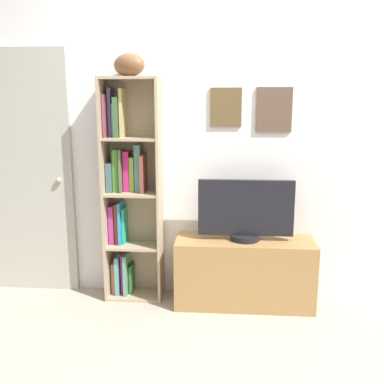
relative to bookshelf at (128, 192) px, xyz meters
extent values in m
cube|color=tan|center=(0.79, -1.01, -0.88)|extent=(5.20, 5.20, 0.04)
cube|color=silver|center=(0.79, 0.12, 0.38)|extent=(4.80, 0.06, 2.48)
cube|color=brown|center=(0.75, 0.08, 0.65)|extent=(0.24, 0.02, 0.29)
cube|color=#9AAEBC|center=(0.75, 0.08, 0.65)|extent=(0.19, 0.01, 0.24)
cube|color=brown|center=(1.11, 0.08, 0.63)|extent=(0.27, 0.02, 0.33)
cube|color=gray|center=(1.11, 0.08, 0.63)|extent=(0.22, 0.01, 0.28)
cube|color=tan|center=(-0.17, -0.03, 0.01)|extent=(0.02, 0.25, 1.72)
cube|color=tan|center=(0.25, -0.03, 0.01)|extent=(0.02, 0.25, 1.72)
cube|color=tan|center=(0.04, 0.09, 0.01)|extent=(0.44, 0.01, 1.72)
cube|color=tan|center=(0.04, -0.03, -0.85)|extent=(0.40, 0.24, 0.02)
cube|color=tan|center=(0.04, -0.03, -0.43)|extent=(0.40, 0.24, 0.02)
cube|color=tan|center=(0.04, -0.03, 0.00)|extent=(0.40, 0.24, 0.02)
cube|color=tan|center=(0.04, -0.03, 0.42)|extent=(0.40, 0.24, 0.02)
cube|color=tan|center=(0.04, -0.03, 0.86)|extent=(0.40, 0.24, 0.02)
cube|color=#B77B43|center=(-0.14, 0.02, -0.71)|extent=(0.03, 0.13, 0.25)
cube|color=slate|center=(-0.10, 0.00, -0.68)|extent=(0.03, 0.18, 0.32)
cube|color=#BB31AC|center=(-0.06, 0.02, -0.68)|extent=(0.02, 0.14, 0.32)
cube|color=#568F6A|center=(-0.03, -0.01, -0.67)|extent=(0.03, 0.18, 0.33)
cube|color=#29582A|center=(0.00, 0.02, -0.72)|extent=(0.02, 0.13, 0.23)
cube|color=#9E307B|center=(-0.13, 0.01, -0.26)|extent=(0.04, 0.15, 0.31)
cube|color=maroon|center=(-0.09, 0.01, -0.25)|extent=(0.03, 0.15, 0.32)
cube|color=#2987BE|center=(-0.06, 0.00, -0.25)|extent=(0.02, 0.17, 0.34)
cube|color=#29A379|center=(-0.04, 0.01, -0.27)|extent=(0.02, 0.14, 0.28)
cube|color=#3D5C5F|center=(-0.13, 0.00, 0.12)|extent=(0.04, 0.17, 0.23)
cube|color=#46792C|center=(-0.08, 0.01, 0.17)|extent=(0.04, 0.15, 0.33)
cube|color=#4C643C|center=(-0.04, 0.00, 0.17)|extent=(0.02, 0.17, 0.33)
cube|color=#C6226D|center=(-0.01, 0.02, 0.16)|extent=(0.04, 0.13, 0.31)
cube|color=olive|center=(0.04, 0.02, 0.14)|extent=(0.03, 0.13, 0.27)
cube|color=slate|center=(0.08, 0.01, 0.19)|extent=(0.04, 0.14, 0.36)
cube|color=brown|center=(0.12, -0.01, 0.15)|extent=(0.03, 0.18, 0.29)
cube|color=brown|center=(-0.14, -0.01, 0.58)|extent=(0.02, 0.19, 0.32)
cube|color=#5C457A|center=(-0.12, 0.02, 0.61)|extent=(0.02, 0.13, 0.36)
cube|color=teal|center=(-0.09, 0.02, 0.55)|extent=(0.02, 0.13, 0.25)
cube|color=#3A5934|center=(-0.06, -0.01, 0.57)|extent=(0.04, 0.19, 0.29)
cube|color=tan|center=(-0.02, 0.00, 0.61)|extent=(0.02, 0.16, 0.36)
ellipsoid|color=brown|center=(0.04, -0.03, 0.95)|extent=(0.30, 0.26, 0.16)
cube|color=#9B7341|center=(0.91, -0.09, -0.60)|extent=(1.05, 0.37, 0.52)
cube|color=brown|center=(0.91, -0.27, -0.60)|extent=(0.94, 0.01, 0.33)
cylinder|color=black|center=(0.91, -0.09, -0.32)|extent=(0.22, 0.22, 0.04)
cube|color=black|center=(0.91, -0.09, -0.09)|extent=(0.71, 0.04, 0.42)
cube|color=#273049|center=(0.91, -0.11, -0.09)|extent=(0.67, 0.01, 0.38)
cube|color=#A8A496|center=(-0.87, 0.07, 0.12)|extent=(0.82, 0.04, 1.95)
cube|color=gray|center=(-0.87, 0.05, 0.51)|extent=(0.52, 0.01, 0.70)
cube|color=gray|center=(-0.87, 0.05, -0.31)|extent=(0.52, 0.01, 0.70)
sphere|color=tan|center=(-0.56, 0.03, 0.08)|extent=(0.04, 0.04, 0.04)
camera|label=1|loc=(0.75, -3.26, 0.70)|focal=40.72mm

